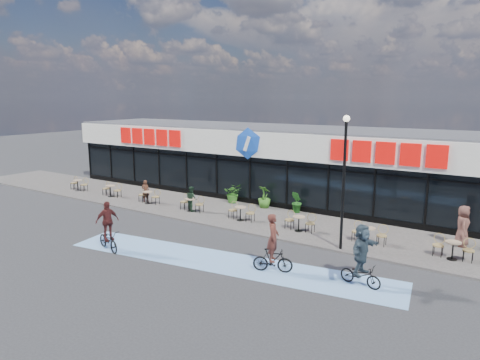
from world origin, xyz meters
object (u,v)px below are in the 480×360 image
object	(u,v)px
cyclist_a	(273,250)
potted_plant_left	(233,193)
potted_plant_mid	(297,202)
lamp_post	(344,172)
potted_plant_right	(264,197)
patron_right	(191,199)
cyclist_b	(362,257)
pedestrian_b	(463,226)
patron_left	(146,191)
bistro_set_0	(79,184)

from	to	relation	value
cyclist_a	potted_plant_left	bearing A→B (deg)	132.03
potted_plant_mid	lamp_post	bearing A→B (deg)	-45.94
cyclist_a	potted_plant_right	bearing A→B (deg)	121.80
potted_plant_mid	patron_right	bearing A→B (deg)	-151.31
potted_plant_right	cyclist_b	xyz separation A→B (m)	(8.00, -7.20, 0.32)
pedestrian_b	cyclist_b	xyz separation A→B (m)	(-2.51, -6.15, 0.07)
pedestrian_b	cyclist_a	xyz separation A→B (m)	(-5.66, -6.77, -0.13)
patron_left	cyclist_a	xyz separation A→B (m)	(11.69, -5.00, 0.08)
potted_plant_left	patron_right	distance (m)	3.03
pedestrian_b	cyclist_a	world-z (taller)	cyclist_a
potted_plant_right	patron_right	size ratio (longest dim) A/B	0.92
potted_plant_left	cyclist_b	xyz separation A→B (m)	(10.21, -7.21, 0.37)
lamp_post	cyclist_b	size ratio (longest dim) A/B	2.54
patron_left	cyclist_a	world-z (taller)	cyclist_a
bistro_set_0	potted_plant_mid	bearing A→B (deg)	10.72
pedestrian_b	cyclist_a	distance (m)	8.83
bistro_set_0	potted_plant_left	size ratio (longest dim) A/B	1.29
potted_plant_left	patron_right	world-z (taller)	patron_right
bistro_set_0	cyclist_a	size ratio (longest dim) A/B	0.68
patron_right	bistro_set_0	bearing A→B (deg)	24.50
lamp_post	patron_right	distance (m)	9.81
patron_left	patron_right	world-z (taller)	patron_right
patron_left	pedestrian_b	distance (m)	17.44
potted_plant_mid	potted_plant_right	xyz separation A→B (m)	(-2.10, 0.01, 0.03)
potted_plant_right	patron_left	xyz separation A→B (m)	(-6.84, -2.82, 0.04)
lamp_post	bistro_set_0	xyz separation A→B (m)	(-19.44, 1.34, -2.88)
potted_plant_right	pedestrian_b	world-z (taller)	pedestrian_b
potted_plant_left	patron_left	xyz separation A→B (m)	(-4.63, -2.83, 0.10)
potted_plant_right	pedestrian_b	xyz separation A→B (m)	(10.51, -1.05, 0.25)
patron_left	lamp_post	bearing A→B (deg)	152.42
lamp_post	patron_right	world-z (taller)	lamp_post
potted_plant_left	patron_left	distance (m)	5.43
potted_plant_left	potted_plant_mid	size ratio (longest dim) A/B	0.96
potted_plant_right	patron_right	world-z (taller)	patron_right
cyclist_a	bistro_set_0	bearing A→B (deg)	164.80
bistro_set_0	patron_left	distance (m)	6.40
patron_right	cyclist_b	world-z (taller)	cyclist_b
potted_plant_right	cyclist_a	bearing A→B (deg)	-58.20
lamp_post	cyclist_b	xyz separation A→B (m)	(1.79, -2.95, -2.37)
bistro_set_0	patron_right	distance (m)	10.10
potted_plant_mid	pedestrian_b	xyz separation A→B (m)	(8.41, -1.05, 0.29)
cyclist_b	potted_plant_left	bearing A→B (deg)	144.77
potted_plant_left	patron_left	size ratio (longest dim) A/B	0.86
lamp_post	patron_right	bearing A→B (deg)	171.65
potted_plant_mid	patron_left	distance (m)	9.37
bistro_set_0	potted_plant_right	distance (m)	13.55
potted_plant_mid	bistro_set_0	bearing A→B (deg)	-169.28
bistro_set_0	patron_left	size ratio (longest dim) A/B	1.11
potted_plant_mid	patron_right	world-z (taller)	patron_right
potted_plant_mid	cyclist_a	size ratio (longest dim) A/B	0.55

